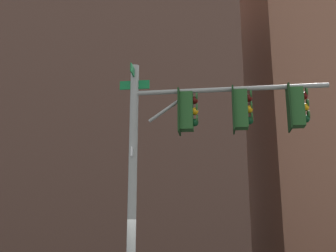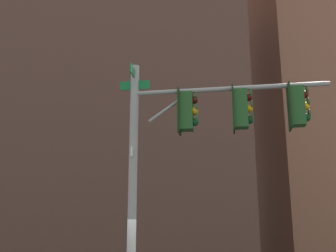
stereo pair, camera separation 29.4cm
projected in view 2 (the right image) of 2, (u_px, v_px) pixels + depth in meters
signal_pole_assembly at (200, 134)px, 11.04m from camera, size 5.15×2.08×6.57m
building_brick_nearside at (115, 15)px, 44.85m from camera, size 21.93×17.97×49.50m
building_brick_midblock at (333, 112)px, 50.39m from camera, size 19.53×16.85×33.43m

